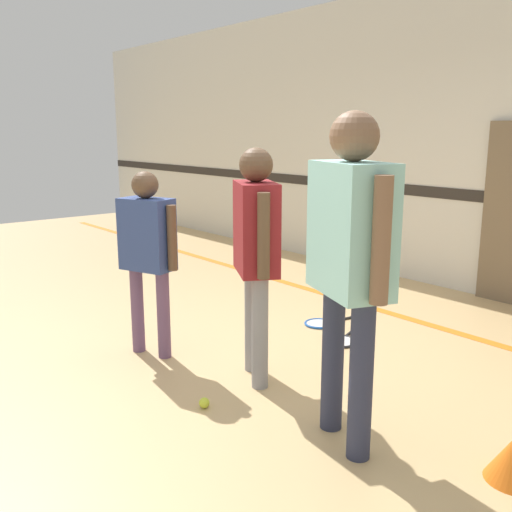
% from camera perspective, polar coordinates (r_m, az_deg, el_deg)
% --- Properties ---
extents(ground_plane, '(16.00, 16.00, 0.00)m').
position_cam_1_polar(ground_plane, '(4.16, -0.76, -11.31)').
color(ground_plane, tan).
extents(wall_back, '(16.00, 0.07, 3.20)m').
position_cam_1_polar(wall_back, '(6.21, 22.14, 10.81)').
color(wall_back, silver).
rests_on(wall_back, ground_plane).
extents(floor_stripe, '(14.40, 0.10, 0.01)m').
position_cam_1_polar(floor_stripe, '(5.43, 14.55, -5.92)').
color(floor_stripe, orange).
rests_on(floor_stripe, ground_plane).
extents(person_instructor, '(0.53, 0.43, 1.57)m').
position_cam_1_polar(person_instructor, '(3.74, 0.00, 1.61)').
color(person_instructor, gray).
rests_on(person_instructor, ground_plane).
extents(person_student_left, '(0.50, 0.34, 1.39)m').
position_cam_1_polar(person_student_left, '(4.27, -10.80, 1.20)').
color(person_student_left, '#6B4C70').
rests_on(person_student_left, ground_plane).
extents(person_student_right, '(0.63, 0.43, 1.77)m').
position_cam_1_polar(person_student_right, '(2.95, 9.44, 0.94)').
color(person_student_right, '#2D334C').
rests_on(person_student_right, ground_plane).
extents(racket_spare_on_floor, '(0.36, 0.51, 0.03)m').
position_cam_1_polar(racket_spare_on_floor, '(4.72, 8.46, -8.35)').
color(racket_spare_on_floor, '#28282D').
rests_on(racket_spare_on_floor, ground_plane).
extents(racket_second_spare, '(0.31, 0.52, 0.03)m').
position_cam_1_polar(racket_second_spare, '(5.10, 6.56, -6.68)').
color(racket_second_spare, blue).
rests_on(racket_second_spare, ground_plane).
extents(tennis_ball_near_instructor, '(0.07, 0.07, 0.07)m').
position_cam_1_polar(tennis_ball_near_instructor, '(3.64, -5.20, -14.41)').
color(tennis_ball_near_instructor, '#CCE038').
rests_on(tennis_ball_near_instructor, ground_plane).
extents(tennis_ball_by_spare_racket, '(0.07, 0.07, 0.07)m').
position_cam_1_polar(tennis_ball_by_spare_racket, '(4.97, 7.25, -6.94)').
color(tennis_ball_by_spare_racket, '#CCE038').
rests_on(tennis_ball_by_spare_racket, ground_plane).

